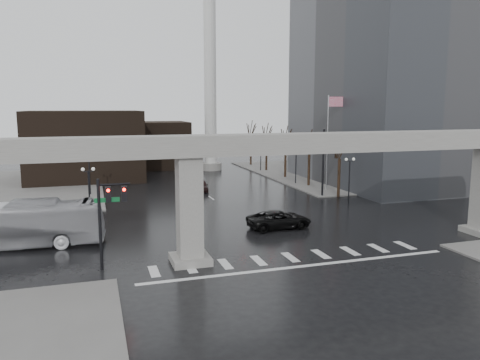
{
  "coord_description": "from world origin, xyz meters",
  "views": [
    {
      "loc": [
        -13.05,
        -30.32,
        10.54
      ],
      "look_at": [
        -1.37,
        6.49,
        4.5
      ],
      "focal_mm": 35.0,
      "sensor_mm": 36.0,
      "label": 1
    }
  ],
  "objects_px": {
    "city_bus": "(16,225)",
    "far_car": "(201,186)",
    "pickup_truck": "(279,219)",
    "signal_mast_arm": "(294,149)"
  },
  "relations": [
    {
      "from": "city_bus",
      "to": "far_car",
      "type": "relative_size",
      "value": 3.07
    },
    {
      "from": "far_car",
      "to": "pickup_truck",
      "type": "bearing_deg",
      "value": -73.52
    },
    {
      "from": "signal_mast_arm",
      "to": "city_bus",
      "type": "bearing_deg",
      "value": -157.8
    },
    {
      "from": "signal_mast_arm",
      "to": "far_car",
      "type": "relative_size",
      "value": 2.93
    },
    {
      "from": "pickup_truck",
      "to": "city_bus",
      "type": "bearing_deg",
      "value": 85.89
    },
    {
      "from": "city_bus",
      "to": "far_car",
      "type": "xyz_separation_m",
      "value": [
        18.66,
        19.3,
        -1.07
      ]
    },
    {
      "from": "pickup_truck",
      "to": "far_car",
      "type": "xyz_separation_m",
      "value": [
        -2.43,
        20.07,
        -0.08
      ]
    },
    {
      "from": "pickup_truck",
      "to": "far_car",
      "type": "height_order",
      "value": "pickup_truck"
    },
    {
      "from": "signal_mast_arm",
      "to": "far_car",
      "type": "xyz_separation_m",
      "value": [
        -9.11,
        7.96,
        -5.12
      ]
    },
    {
      "from": "pickup_truck",
      "to": "city_bus",
      "type": "distance_m",
      "value": 21.12
    }
  ]
}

